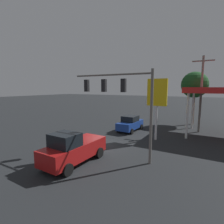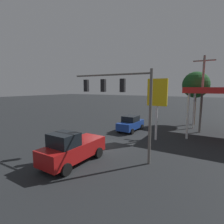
# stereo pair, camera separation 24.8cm
# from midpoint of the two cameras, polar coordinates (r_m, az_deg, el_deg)

# --- Properties ---
(ground_plane) EXTENTS (200.00, 200.00, 0.00)m
(ground_plane) POSITION_cam_midpoint_polar(r_m,az_deg,el_deg) (17.07, -3.08, -10.71)
(ground_plane) COLOR black
(traffic_signal_assembly) EXTENTS (6.73, 0.43, 6.74)m
(traffic_signal_assembly) POSITION_cam_midpoint_polar(r_m,az_deg,el_deg) (13.34, 2.87, 5.95)
(traffic_signal_assembly) COLOR slate
(traffic_signal_assembly) RESTS_ON ground
(utility_pole) EXTENTS (2.40, 0.26, 9.19)m
(utility_pole) POSITION_cam_midpoint_polar(r_m,az_deg,el_deg) (23.64, 27.62, 5.64)
(utility_pole) COLOR slate
(utility_pole) RESTS_ON ground
(price_sign) EXTENTS (2.02, 0.27, 6.36)m
(price_sign) POSITION_cam_midpoint_polar(r_m,az_deg,el_deg) (18.48, 14.91, 5.06)
(price_sign) COLOR silver
(price_sign) RESTS_ON ground
(pickup_parked) EXTENTS (2.37, 5.25, 2.40)m
(pickup_parked) POSITION_cam_midpoint_polar(r_m,az_deg,el_deg) (13.16, -12.39, -11.54)
(pickup_parked) COLOR maroon
(pickup_parked) RESTS_ON ground
(sedan_waiting) EXTENTS (2.17, 4.46, 1.93)m
(sedan_waiting) POSITION_cam_midpoint_polar(r_m,az_deg,el_deg) (22.35, 6.41, -3.72)
(sedan_waiting) COLOR navy
(sedan_waiting) RESTS_ON ground
(street_tree) EXTENTS (3.77, 3.77, 7.76)m
(street_tree) POSITION_cam_midpoint_polar(r_m,az_deg,el_deg) (28.31, 25.93, 7.94)
(street_tree) COLOR #4C331E
(street_tree) RESTS_ON ground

